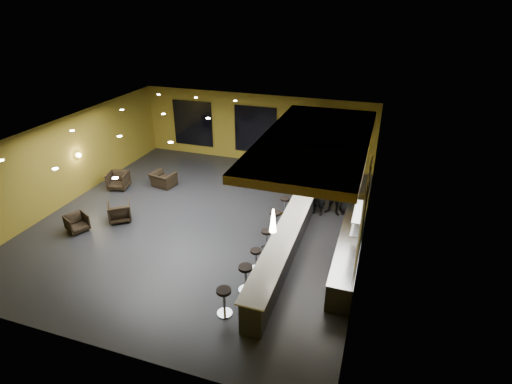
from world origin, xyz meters
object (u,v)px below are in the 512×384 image
(pendant_1, at_px, (294,183))
(bar_stool_0, at_px, (224,298))
(column, at_px, (316,157))
(pendant_0, at_px, (273,221))
(armchair_d, at_px, (163,179))
(bar_stool_4, at_px, (275,219))
(bar_stool_1, at_px, (246,275))
(bar_stool_3, at_px, (266,237))
(armchair_b, at_px, (119,212))
(pendant_2, at_px, (310,157))
(armchair_a, at_px, (77,223))
(staff_c, at_px, (349,193))
(bar_stool_2, at_px, (256,257))
(bar_counter, at_px, (288,239))
(prep_counter, at_px, (350,243))
(bar_stool_5, at_px, (285,204))
(staff_b, at_px, (335,197))
(armchair_c, at_px, (118,180))
(staff_a, at_px, (319,196))
(bar_stool_6, at_px, (293,192))

(pendant_1, height_order, bar_stool_0, pendant_1)
(pendant_1, bearing_deg, column, 90.00)
(pendant_0, xyz_separation_m, pendant_1, (0.00, 2.50, 0.00))
(armchair_d, xyz_separation_m, bar_stool_4, (5.89, -2.16, 0.20))
(bar_stool_1, bearing_deg, bar_stool_3, 91.29)
(armchair_b, bearing_deg, bar_stool_4, 153.39)
(column, relative_size, pendant_0, 5.00)
(pendant_1, distance_m, pendant_2, 2.50)
(bar_stool_3, bearing_deg, armchair_b, 179.31)
(armchair_a, bearing_deg, bar_stool_1, -72.47)
(staff_c, distance_m, armchair_a, 10.37)
(staff_c, height_order, bar_stool_2, staff_c)
(pendant_1, bearing_deg, bar_counter, -90.00)
(prep_counter, bearing_deg, bar_counter, -165.96)
(bar_stool_0, height_order, bar_stool_5, bar_stool_0)
(staff_c, relative_size, bar_stool_4, 2.14)
(pendant_1, xyz_separation_m, armchair_b, (-6.70, -0.51, -1.97))
(pendant_0, xyz_separation_m, staff_b, (1.11, 5.05, -1.56))
(staff_b, bearing_deg, armchair_d, -173.67)
(staff_c, distance_m, armchair_c, 10.11)
(bar_stool_2, bearing_deg, armchair_c, 154.69)
(pendant_1, distance_m, armchair_a, 8.16)
(bar_counter, distance_m, column, 4.77)
(bar_counter, bearing_deg, bar_stool_0, -105.19)
(pendant_2, distance_m, staff_a, 1.63)
(bar_stool_4, bearing_deg, bar_stool_0, -91.91)
(bar_counter, height_order, bar_stool_1, bar_counter)
(armchair_a, bearing_deg, armchair_b, -14.92)
(bar_stool_4, bearing_deg, armchair_b, -169.70)
(pendant_2, height_order, bar_stool_3, pendant_2)
(pendant_0, height_order, pendant_1, same)
(pendant_0, relative_size, staff_c, 0.39)
(armchair_d, distance_m, bar_stool_1, 8.15)
(staff_b, relative_size, staff_c, 0.89)
(staff_c, distance_m, bar_stool_4, 3.31)
(armchair_d, xyz_separation_m, bar_stool_5, (5.92, -0.83, 0.15))
(bar_stool_3, relative_size, bar_stool_4, 0.87)
(bar_stool_4, bearing_deg, staff_c, 43.60)
(prep_counter, distance_m, bar_stool_0, 4.90)
(armchair_d, height_order, bar_stool_3, bar_stool_3)
(armchair_b, height_order, bar_stool_4, bar_stool_4)
(staff_a, bearing_deg, armchair_d, -171.66)
(column, xyz_separation_m, pendant_1, (0.00, -4.10, 0.60))
(armchair_d, bearing_deg, staff_a, -172.24)
(pendant_0, height_order, armchair_c, pendant_0)
(bar_stool_6, bearing_deg, bar_stool_5, -94.83)
(armchair_d, relative_size, bar_stool_2, 1.39)
(pendant_2, bearing_deg, bar_stool_4, -112.02)
(pendant_0, xyz_separation_m, bar_stool_1, (-0.70, -0.33, -1.80))
(armchair_c, xyz_separation_m, bar_stool_0, (7.52, -5.81, 0.15))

